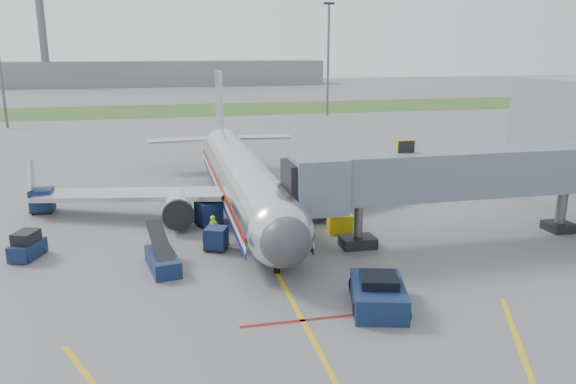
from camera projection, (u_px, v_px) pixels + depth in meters
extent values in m
plane|color=#565659|center=(284.00, 287.00, 30.39)|extent=(400.00, 400.00, 0.00)
cube|color=#2D4C1E|center=(190.00, 110.00, 115.31)|extent=(300.00, 25.00, 0.01)
cube|color=gold|center=(293.00, 302.00, 28.50)|extent=(0.25, 50.00, 0.01)
cube|color=maroon|center=(302.00, 320.00, 26.62)|extent=(6.00, 0.25, 0.01)
cylinder|color=silver|center=(243.00, 177.00, 43.87)|extent=(3.80, 28.00, 3.80)
sphere|color=silver|center=(280.00, 234.00, 30.66)|extent=(3.80, 3.80, 3.80)
sphere|color=#38383D|center=(285.00, 241.00, 29.43)|extent=(2.74, 2.74, 2.74)
cube|color=black|center=(282.00, 226.00, 30.14)|extent=(2.20, 1.20, 0.55)
cone|color=silver|center=(220.00, 143.00, 59.44)|extent=(3.80, 5.00, 3.80)
cube|color=#B7BAC1|center=(219.00, 106.00, 57.96)|extent=(0.35, 4.20, 7.00)
cube|color=#B7BAC1|center=(131.00, 195.00, 42.26)|extent=(15.10, 8.59, 1.13)
cube|color=#B7BAC1|center=(346.00, 183.00, 45.93)|extent=(15.10, 8.59, 1.13)
cylinder|color=silver|center=(177.00, 208.00, 40.25)|extent=(2.10, 3.60, 2.10)
cylinder|color=silver|center=(317.00, 200.00, 42.50)|extent=(2.10, 3.60, 2.10)
cube|color=maroon|center=(267.00, 180.00, 44.37)|extent=(0.05, 28.00, 0.45)
cube|color=navy|center=(267.00, 191.00, 44.59)|extent=(0.05, 28.00, 0.35)
cylinder|color=black|center=(277.00, 268.00, 32.20)|extent=(0.28, 0.70, 0.70)
cylinder|color=black|center=(210.00, 205.00, 44.34)|extent=(0.50, 1.00, 1.00)
cylinder|color=black|center=(274.00, 201.00, 45.46)|extent=(0.50, 1.00, 1.00)
cube|color=slate|center=(461.00, 173.00, 36.76)|extent=(20.00, 3.00, 3.00)
cube|color=slate|center=(317.00, 183.00, 34.69)|extent=(3.20, 3.60, 3.40)
cube|color=black|center=(298.00, 184.00, 34.43)|extent=(1.60, 3.00, 2.80)
cube|color=#E0B40D|center=(406.00, 148.00, 35.44)|extent=(1.20, 0.15, 1.00)
cylinder|color=#595B60|center=(358.00, 224.00, 36.01)|extent=(0.56, 0.56, 3.10)
cube|color=black|center=(358.00, 242.00, 36.31)|extent=(2.20, 1.60, 0.70)
cylinder|color=#595B60|center=(561.00, 210.00, 39.25)|extent=(0.70, 0.70, 3.10)
cube|color=black|center=(559.00, 227.00, 39.56)|extent=(1.80, 1.80, 0.60)
cylinder|color=#595B60|center=(0.00, 64.00, 87.46)|extent=(0.44, 0.44, 20.00)
cylinder|color=#595B60|center=(328.00, 61.00, 104.04)|extent=(0.44, 0.44, 20.00)
cube|color=black|center=(329.00, 3.00, 101.48)|extent=(2.00, 0.40, 0.40)
cube|color=slate|center=(145.00, 73.00, 187.64)|extent=(120.00, 14.00, 8.00)
cylinder|color=#595B60|center=(43.00, 42.00, 173.94)|extent=(2.40, 2.40, 28.00)
cube|color=#0B1832|center=(378.00, 296.00, 27.79)|extent=(3.51, 4.64, 1.26)
cube|color=black|center=(379.00, 281.00, 27.59)|extent=(2.25, 2.25, 0.57)
cylinder|color=black|center=(360.00, 312.00, 26.44)|extent=(0.48, 0.95, 0.92)
cylinder|color=black|center=(404.00, 313.00, 26.36)|extent=(0.48, 0.95, 0.92)
cylinder|color=black|center=(355.00, 286.00, 29.32)|extent=(0.48, 0.95, 0.92)
cylinder|color=black|center=(395.00, 287.00, 29.23)|extent=(0.48, 0.95, 0.92)
cube|color=#0B1832|center=(28.00, 250.00, 34.40)|extent=(2.03, 2.72, 0.97)
cube|color=black|center=(26.00, 237.00, 34.19)|extent=(1.63, 1.86, 0.68)
cylinder|color=black|center=(12.00, 259.00, 33.70)|extent=(0.37, 0.53, 0.49)
cylinder|color=black|center=(27.00, 260.00, 33.57)|extent=(0.37, 0.53, 0.49)
cylinder|color=black|center=(29.00, 249.00, 35.37)|extent=(0.37, 0.53, 0.49)
cylinder|color=black|center=(43.00, 249.00, 35.25)|extent=(0.37, 0.53, 0.49)
cube|color=#0B1832|center=(216.00, 238.00, 35.73)|extent=(1.73, 1.73, 1.32)
cube|color=black|center=(216.00, 247.00, 35.89)|extent=(1.78, 1.78, 0.10)
cylinder|color=black|center=(206.00, 250.00, 35.50)|extent=(0.26, 0.29, 0.24)
cylinder|color=black|center=(222.00, 251.00, 35.33)|extent=(0.26, 0.29, 0.24)
cylinder|color=black|center=(211.00, 245.00, 36.47)|extent=(0.26, 0.29, 0.24)
cylinder|color=black|center=(226.00, 246.00, 36.31)|extent=(0.26, 0.29, 0.24)
cube|color=#0B1832|center=(209.00, 213.00, 40.58)|extent=(2.05, 2.05, 1.58)
cube|color=black|center=(209.00, 223.00, 40.78)|extent=(2.12, 2.12, 0.12)
cylinder|color=black|center=(205.00, 227.00, 39.97)|extent=(0.31, 0.35, 0.28)
cylinder|color=black|center=(220.00, 224.00, 40.64)|extent=(0.31, 0.35, 0.28)
cylinder|color=black|center=(198.00, 223.00, 40.94)|extent=(0.31, 0.35, 0.28)
cylinder|color=black|center=(213.00, 220.00, 41.61)|extent=(0.31, 0.35, 0.28)
cube|color=#0B1832|center=(42.00, 199.00, 43.87)|extent=(1.69, 1.69, 1.67)
cube|color=black|center=(43.00, 210.00, 44.08)|extent=(1.75, 1.75, 0.13)
cylinder|color=black|center=(33.00, 213.00, 43.34)|extent=(0.24, 0.30, 0.30)
cylinder|color=black|center=(50.00, 212.00, 43.61)|extent=(0.24, 0.30, 0.30)
cylinder|color=black|center=(36.00, 208.00, 44.57)|extent=(0.24, 0.30, 0.30)
cylinder|color=black|center=(54.00, 207.00, 44.83)|extent=(0.24, 0.30, 0.30)
cube|color=#0B1832|center=(163.00, 261.00, 32.67)|extent=(2.13, 4.03, 0.96)
cube|color=black|center=(160.00, 242.00, 32.89)|extent=(1.69, 4.39, 1.50)
cylinder|color=black|center=(158.00, 274.00, 31.28)|extent=(0.33, 0.63, 0.60)
cylinder|color=black|center=(177.00, 271.00, 31.68)|extent=(0.33, 0.63, 0.60)
cylinder|color=black|center=(150.00, 258.00, 33.75)|extent=(0.33, 0.63, 0.60)
cylinder|color=black|center=(167.00, 255.00, 34.15)|extent=(0.33, 0.63, 0.60)
cube|color=#E0B40D|center=(340.00, 224.00, 39.01)|extent=(1.72, 1.21, 1.32)
cylinder|color=black|center=(332.00, 231.00, 39.06)|extent=(0.24, 0.34, 0.33)
cylinder|color=black|center=(347.00, 230.00, 39.22)|extent=(0.24, 0.34, 0.33)
imported|color=#96EA1B|center=(214.00, 229.00, 37.17)|extent=(0.76, 0.61, 1.80)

